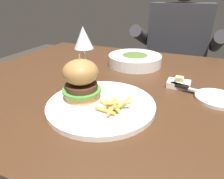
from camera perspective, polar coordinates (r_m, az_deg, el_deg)
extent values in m
cube|color=#472B19|center=(0.71, 5.97, 0.12)|extent=(1.26, 0.93, 0.04)
cylinder|color=#472B19|center=(1.44, -11.79, -3.04)|extent=(0.06, 0.06, 0.70)
cylinder|color=white|center=(0.56, -3.12, -4.33)|extent=(0.30, 0.30, 0.01)
cylinder|color=tan|center=(0.58, -8.54, -1.33)|extent=(0.10, 0.10, 0.02)
cylinder|color=#4C9338|center=(0.57, -8.63, -0.08)|extent=(0.11, 0.11, 0.01)
cylinder|color=#4C2D1E|center=(0.57, -8.70, 0.93)|extent=(0.09, 0.09, 0.02)
ellipsoid|color=#A97A41|center=(0.55, -8.99, 4.95)|extent=(0.10, 0.10, 0.07)
cylinder|color=#CCB78C|center=(0.54, -9.17, 7.42)|extent=(0.00, 0.00, 0.05)
cylinder|color=gold|center=(0.53, -1.33, -4.44)|extent=(0.05, 0.03, 0.01)
cylinder|color=#EABC5B|center=(0.52, -0.28, -4.81)|extent=(0.04, 0.05, 0.01)
cylinder|color=gold|center=(0.50, -1.92, -6.05)|extent=(0.06, 0.02, 0.01)
cylinder|color=#EABC5B|center=(0.50, -0.02, -5.54)|extent=(0.01, 0.06, 0.01)
cylinder|color=#E0B251|center=(0.53, -0.32, -4.00)|extent=(0.01, 0.05, 0.01)
cylinder|color=#EABC5B|center=(0.52, 0.14, -4.58)|extent=(0.06, 0.04, 0.01)
cylinder|color=gold|center=(0.52, 0.69, -3.83)|extent=(0.03, 0.06, 0.01)
cylinder|color=#EABC5B|center=(0.52, 3.41, -3.59)|extent=(0.02, 0.07, 0.01)
cylinder|color=gold|center=(0.53, 0.04, -3.87)|extent=(0.05, 0.03, 0.01)
cylinder|color=gold|center=(0.51, 1.42, -3.93)|extent=(0.07, 0.04, 0.01)
cylinder|color=silver|center=(0.73, -7.45, 2.63)|extent=(0.07, 0.07, 0.00)
cylinder|color=silver|center=(0.71, -7.72, 7.05)|extent=(0.01, 0.01, 0.11)
cone|color=silver|center=(0.69, -8.19, 14.49)|extent=(0.07, 0.07, 0.07)
cylinder|color=white|center=(0.67, 27.89, -2.30)|extent=(0.13, 0.13, 0.01)
cube|color=silver|center=(0.66, 28.02, -1.72)|extent=(0.17, 0.06, 0.00)
cube|color=black|center=(0.69, 18.74, 1.06)|extent=(0.06, 0.03, 0.01)
cube|color=white|center=(0.71, 18.50, 1.50)|extent=(0.07, 0.06, 0.02)
cube|color=#F4E58C|center=(0.70, 18.70, 2.84)|extent=(0.03, 0.02, 0.02)
cylinder|color=white|center=(0.89, 6.52, 8.36)|extent=(0.23, 0.23, 0.05)
ellipsoid|color=#4C662D|center=(0.89, 6.58, 9.39)|extent=(0.13, 0.13, 0.02)
cube|color=#282833|center=(1.58, 15.81, -5.75)|extent=(0.30, 0.22, 0.46)
cube|color=#333338|center=(1.40, 18.21, 11.72)|extent=(0.36, 0.20, 0.52)
cylinder|color=#333338|center=(1.35, 8.58, 14.80)|extent=(0.07, 0.34, 0.18)
cylinder|color=#333338|center=(1.31, 27.90, 11.90)|extent=(0.07, 0.34, 0.18)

